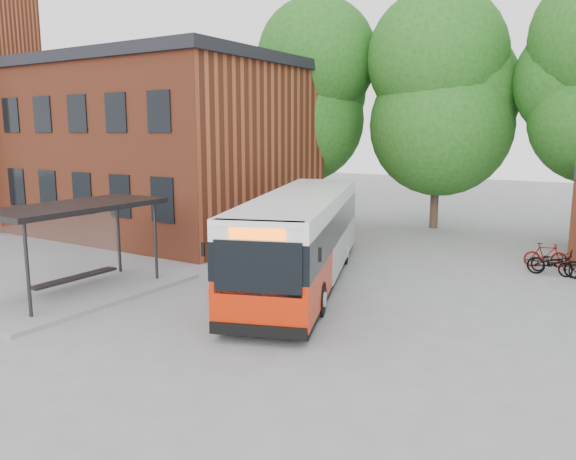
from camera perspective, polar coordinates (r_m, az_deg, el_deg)
The scene contains 9 objects.
ground at distance 16.41m, azimuth -7.50°, elevation -8.05°, with size 100.00×100.00×0.00m, color slate.
station_building at distance 31.14m, azimuth -15.79°, elevation 8.15°, with size 18.40×10.40×8.50m, color brown, non-canonical shape.
bus_shelter at distance 18.54m, azimuth -20.43°, elevation -1.86°, with size 3.60×7.00×2.90m, color #29292C, non-canonical shape.
tree_0 at distance 32.24m, azimuth 2.27°, elevation 10.79°, with size 7.92×7.92×11.00m, color #1A4C14, non-canonical shape.
tree_1 at distance 30.36m, azimuth 14.97°, elevation 9.95°, with size 7.92×7.92×10.40m, color #1A4C14, non-canonical shape.
city_bus at distance 18.81m, azimuth 1.48°, elevation -0.88°, with size 2.53×11.87×3.02m, color red, non-canonical shape.
bicycle_0 at distance 22.20m, azimuth 25.22°, elevation -3.05°, with size 0.54×1.56×0.82m, color black.
bicycle_1 at distance 23.22m, azimuth 24.70°, elevation -2.33°, with size 0.44×1.54×0.93m, color #600805.
bicycle_2 at distance 21.96m, azimuth 25.48°, elevation -3.01°, with size 0.64×1.83×0.96m, color black.
Camera 1 is at (9.98, -12.00, 5.06)m, focal length 35.00 mm.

